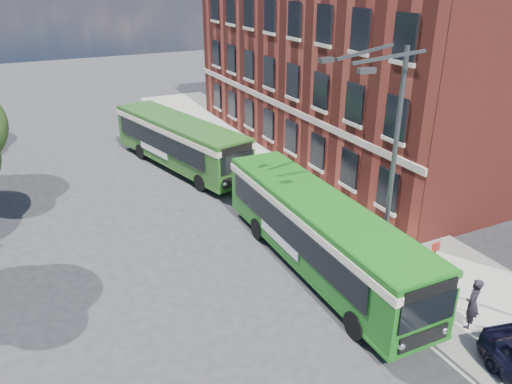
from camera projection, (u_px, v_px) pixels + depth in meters
ground at (243, 282)px, 19.76m from camera, size 120.00×120.00×0.00m
pavement at (295, 180)px, 29.11m from camera, size 6.00×48.00×0.15m
kerb_line at (248, 191)px, 27.91m from camera, size 0.12×48.00×0.01m
brick_office at (360, 43)px, 32.40m from camera, size 12.10×26.00×14.20m
street_lamp at (386, 166)px, 18.12m from camera, size 2.96×2.38×9.00m
bus_stop_sign at (433, 267)px, 17.95m from camera, size 0.35×0.08×2.52m
bus_front at (319, 228)px, 19.97m from camera, size 2.77×12.35×3.02m
bus_rear at (179, 139)px, 30.55m from camera, size 5.27×11.82×3.02m
pedestrian_a at (473, 303)px, 16.70m from camera, size 0.81×0.71×1.86m
pedestrian_b at (362, 230)px, 21.47m from camera, size 1.10×1.01×1.84m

